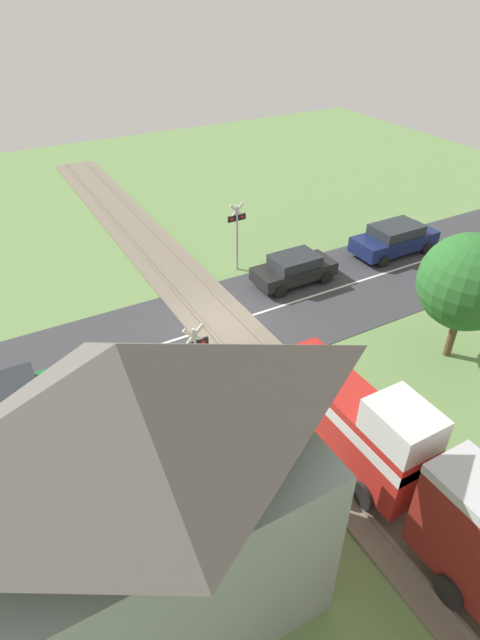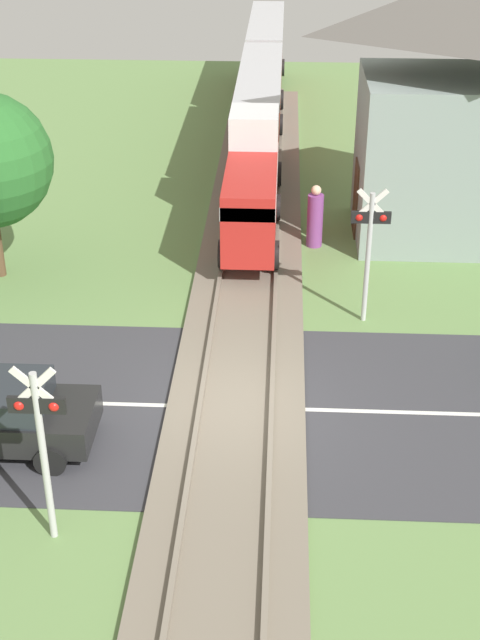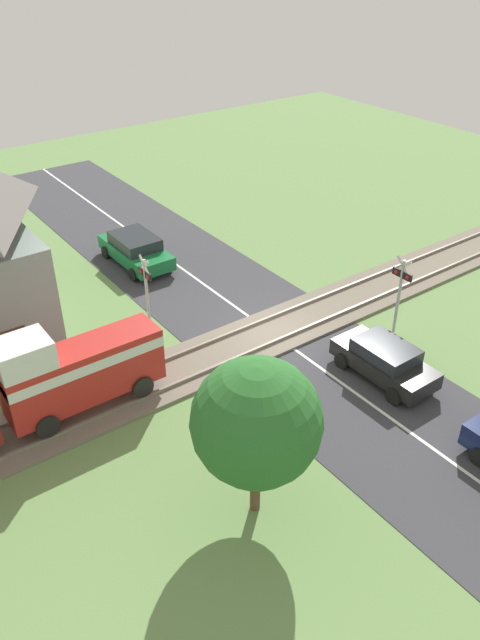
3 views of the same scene
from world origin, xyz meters
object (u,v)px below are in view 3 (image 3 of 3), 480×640
(car_far_side, at_px, (136,249))
(crossing_signal_west_approach, at_px, (400,287))
(crossing_signal_east_approach, at_px, (146,286))
(pedestrian_by_station, at_px, (55,368))
(car_near_crossing, at_px, (384,360))

(car_far_side, relative_size, crossing_signal_west_approach, 1.30)
(crossing_signal_west_approach, bearing_deg, crossing_signal_east_approach, 53.50)
(crossing_signal_west_approach, bearing_deg, pedestrian_by_station, 68.91)
(car_near_crossing, height_order, crossing_signal_east_approach, crossing_signal_east_approach)
(car_near_crossing, xyz_separation_m, pedestrian_by_station, (6.26, 9.53, 0.08))
(car_near_crossing, relative_size, car_far_side, 0.88)
(crossing_signal_east_approach, distance_m, pedestrian_by_station, 4.57)
(car_far_side, height_order, crossing_signal_west_approach, crossing_signal_west_approach)
(crossing_signal_east_approach, height_order, pedestrian_by_station, crossing_signal_east_approach)
(car_near_crossing, height_order, crossing_signal_west_approach, crossing_signal_west_approach)
(car_near_crossing, bearing_deg, crossing_signal_west_approach, -55.42)
(crossing_signal_east_approach, bearing_deg, car_far_side, -23.23)
(car_near_crossing, xyz_separation_m, crossing_signal_west_approach, (1.66, -2.40, 1.39))
(crossing_signal_west_approach, bearing_deg, car_far_side, 25.08)
(crossing_signal_east_approach, bearing_deg, pedestrian_by_station, 104.37)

